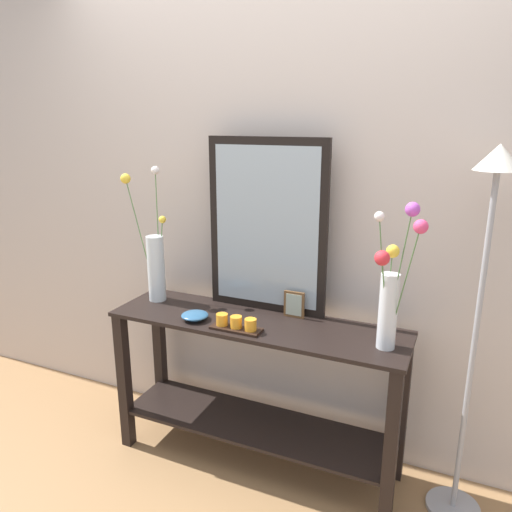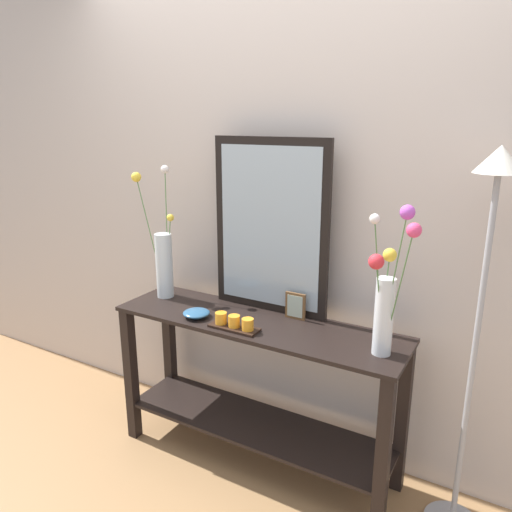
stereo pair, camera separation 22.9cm
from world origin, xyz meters
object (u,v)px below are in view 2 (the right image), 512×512
at_px(console_table, 256,377).
at_px(candle_tray, 234,323).
at_px(decorative_bowl, 196,313).
at_px(floor_lamp, 483,287).
at_px(tall_vase_left, 163,258).
at_px(vase_right, 386,296).
at_px(picture_frame_small, 295,306).
at_px(mirror_leaning, 270,227).

distance_m(console_table, candle_tray, 0.36).
relative_size(decorative_bowl, floor_lamp, 0.08).
distance_m(tall_vase_left, candle_tray, 0.63).
height_order(console_table, tall_vase_left, tall_vase_left).
xyz_separation_m(candle_tray, decorative_bowl, (-0.24, 0.02, -0.01)).
relative_size(tall_vase_left, decorative_bowl, 5.34).
bearing_deg(vase_right, floor_lamp, 15.46).
distance_m(tall_vase_left, floor_lamp, 1.60).
xyz_separation_m(vase_right, decorative_bowl, (-0.91, -0.06, -0.24)).
relative_size(vase_right, picture_frame_small, 4.82).
height_order(vase_right, decorative_bowl, vase_right).
bearing_deg(mirror_leaning, console_table, -84.12).
xyz_separation_m(tall_vase_left, picture_frame_small, (0.77, 0.07, -0.15)).
bearing_deg(decorative_bowl, console_table, 19.93).
bearing_deg(floor_lamp, mirror_leaning, 173.33).
relative_size(tall_vase_left, candle_tray, 2.93).
distance_m(decorative_bowl, floor_lamp, 1.30).
relative_size(picture_frame_small, floor_lamp, 0.08).
xyz_separation_m(console_table, vase_right, (0.63, -0.04, 0.57)).
distance_m(console_table, mirror_leaning, 0.76).
xyz_separation_m(console_table, mirror_leaning, (-0.02, 0.17, 0.74)).
height_order(mirror_leaning, picture_frame_small, mirror_leaning).
distance_m(tall_vase_left, decorative_bowl, 0.42).
xyz_separation_m(mirror_leaning, floor_lamp, (0.99, -0.12, -0.11)).
xyz_separation_m(picture_frame_small, floor_lamp, (0.82, -0.07, 0.26)).
bearing_deg(floor_lamp, vase_right, -164.54).
bearing_deg(tall_vase_left, candle_tray, -17.77).
distance_m(mirror_leaning, tall_vase_left, 0.65).
xyz_separation_m(console_table, picture_frame_small, (0.15, 0.13, 0.37)).
bearing_deg(candle_tray, decorative_bowl, 174.14).
distance_m(console_table, tall_vase_left, 0.81).
bearing_deg(candle_tray, vase_right, 7.45).
xyz_separation_m(picture_frame_small, decorative_bowl, (-0.43, -0.23, -0.04)).
relative_size(candle_tray, decorative_bowl, 1.82).
bearing_deg(floor_lamp, decorative_bowl, -172.80).
height_order(candle_tray, floor_lamp, floor_lamp).
bearing_deg(tall_vase_left, mirror_leaning, 10.91).
relative_size(console_table, candle_tray, 6.04).
distance_m(vase_right, picture_frame_small, 0.55).
height_order(mirror_leaning, vase_right, mirror_leaning).
xyz_separation_m(tall_vase_left, vase_right, (1.25, -0.10, 0.05)).
height_order(candle_tray, picture_frame_small, picture_frame_small).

